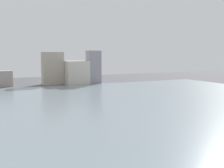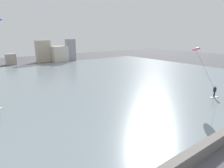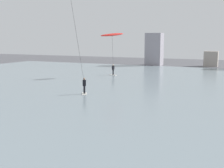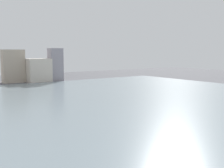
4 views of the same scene
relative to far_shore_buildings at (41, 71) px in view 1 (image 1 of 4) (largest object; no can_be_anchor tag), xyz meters
name	(u,v)px [view 1 (image 1 of 4)]	position (x,y,z in m)	size (l,w,h in m)	color
water_bay	(33,117)	(-7.10, -28.44, -2.92)	(84.00, 52.00, 0.10)	gray
far_shore_buildings	(41,71)	(0.00, 0.00, 0.00)	(31.78, 5.06, 7.01)	gray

